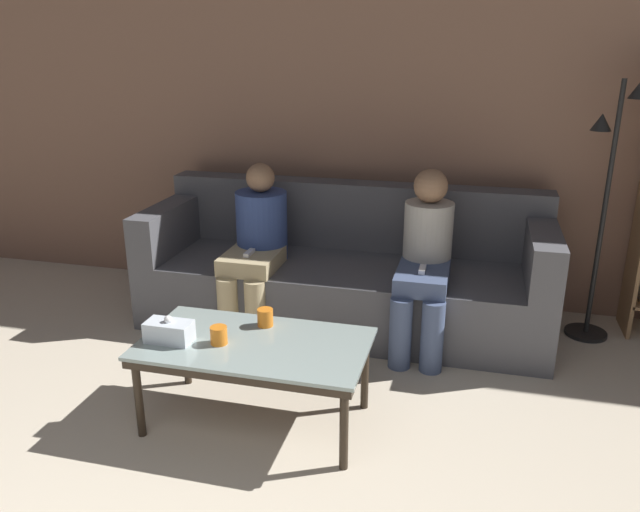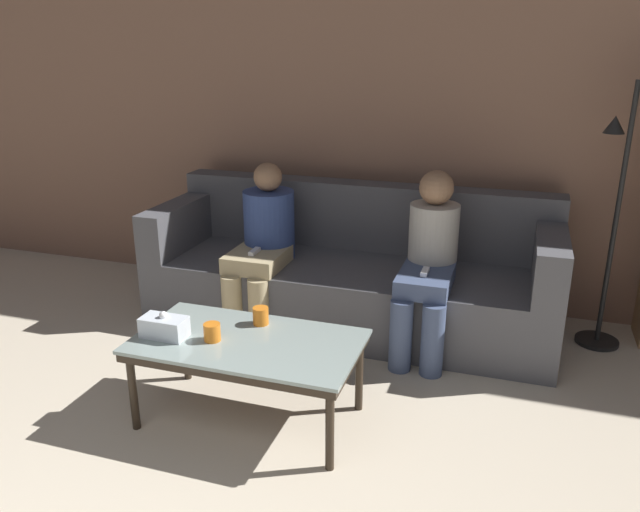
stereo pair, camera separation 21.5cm
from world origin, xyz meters
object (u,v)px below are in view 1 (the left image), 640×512
object	(u,v)px
coffee_table	(255,350)
seated_person_mid_left	(425,257)
tissue_box	(169,331)
cup_near_right	(219,335)
seated_person_left_end	(257,242)
cup_near_left	(265,317)
standing_lamp	(611,185)
couch	(345,274)

from	to	relation	value
coffee_table	seated_person_mid_left	bearing A→B (deg)	56.28
tissue_box	coffee_table	bearing A→B (deg)	12.95
cup_near_right	seated_person_left_end	size ratio (longest dim) A/B	0.08
cup_near_left	seated_person_left_end	world-z (taller)	seated_person_left_end
coffee_table	standing_lamp	bearing A→B (deg)	39.61
standing_lamp	cup_near_left	bearing A→B (deg)	-144.28
coffee_table	standing_lamp	world-z (taller)	standing_lamp
seated_person_left_end	couch	bearing A→B (deg)	21.92
seated_person_left_end	cup_near_left	bearing A→B (deg)	-67.87
tissue_box	standing_lamp	bearing A→B (deg)	35.65
cup_near_left	standing_lamp	size ratio (longest dim) A/B	0.06
coffee_table	standing_lamp	xyz separation A→B (m)	(1.75, 1.45, 0.59)
cup_near_right	cup_near_left	bearing A→B (deg)	58.53
tissue_box	standing_lamp	world-z (taller)	standing_lamp
cup_near_right	seated_person_mid_left	bearing A→B (deg)	52.32
couch	cup_near_left	distance (m)	1.14
tissue_box	seated_person_mid_left	bearing A→B (deg)	46.19
seated_person_left_end	seated_person_mid_left	bearing A→B (deg)	-1.35
cup_near_left	seated_person_left_end	bearing A→B (deg)	112.13
couch	seated_person_left_end	bearing A→B (deg)	-158.08
couch	coffee_table	xyz separation A→B (m)	(-0.17, -1.30, 0.07)
couch	standing_lamp	bearing A→B (deg)	5.35
tissue_box	seated_person_mid_left	xyz separation A→B (m)	(1.10, 1.15, 0.09)
coffee_table	tissue_box	xyz separation A→B (m)	(-0.40, -0.09, 0.09)
tissue_box	seated_person_mid_left	distance (m)	1.59
coffee_table	seated_person_left_end	world-z (taller)	seated_person_left_end
tissue_box	seated_person_left_end	distance (m)	1.18
cup_near_left	seated_person_mid_left	bearing A→B (deg)	50.76
standing_lamp	seated_person_mid_left	bearing A→B (deg)	-159.49
cup_near_left	tissue_box	xyz separation A→B (m)	(-0.39, -0.27, 0.01)
cup_near_right	tissue_box	world-z (taller)	tissue_box
cup_near_left	tissue_box	distance (m)	0.48
tissue_box	seated_person_left_end	bearing A→B (deg)	88.86
couch	seated_person_mid_left	bearing A→B (deg)	-24.20
cup_near_right	tissue_box	size ratio (longest dim) A/B	0.40
couch	seated_person_left_end	world-z (taller)	seated_person_left_end
tissue_box	seated_person_left_end	size ratio (longest dim) A/B	0.21
cup_near_right	seated_person_left_end	xyz separation A→B (m)	(-0.22, 1.14, 0.09)
tissue_box	cup_near_left	bearing A→B (deg)	35.32
coffee_table	couch	bearing A→B (deg)	82.71
standing_lamp	seated_person_mid_left	xyz separation A→B (m)	(-1.04, -0.39, -0.41)
seated_person_left_end	standing_lamp	bearing A→B (deg)	9.76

